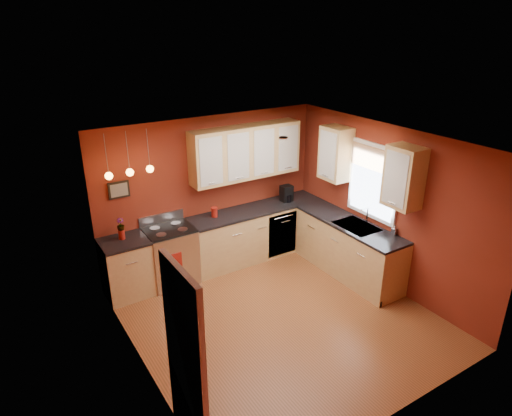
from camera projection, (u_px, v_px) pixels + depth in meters
floor at (280, 318)px, 6.65m from camera, size 4.20×4.20×0.00m
ceiling at (284, 144)px, 5.65m from camera, size 4.00×4.20×0.02m
wall_back at (211, 192)px, 7.79m from camera, size 4.00×0.02×2.60m
wall_front at (405, 318)px, 4.51m from camera, size 4.00×0.02×2.60m
wall_left at (138, 280)px, 5.16m from camera, size 0.02×4.20×2.60m
wall_right at (386, 208)px, 7.13m from camera, size 0.02×4.20×2.60m
base_cabinets_back_left at (127, 269)px, 7.07m from camera, size 0.70×0.60×0.90m
base_cabinets_back_right at (256, 233)px, 8.24m from camera, size 2.54×0.60×0.90m
base_cabinets_right at (348, 249)px, 7.67m from camera, size 0.60×2.10×0.90m
counter_back_left at (123, 242)px, 6.88m from camera, size 0.70×0.62×0.04m
counter_back_right at (256, 209)px, 8.06m from camera, size 2.54×0.62×0.04m
counter_right at (350, 224)px, 7.48m from camera, size 0.62×2.10×0.04m
gas_range at (171, 255)px, 7.41m from camera, size 0.76×0.64×1.11m
dishwasher_front at (282, 234)px, 8.20m from camera, size 0.60×0.02×0.80m
sink at (357, 227)px, 7.37m from camera, size 0.50×0.70×0.33m
window at (373, 179)px, 7.21m from camera, size 0.06×1.02×1.22m
door_left_wall at (186, 360)px, 4.35m from camera, size 0.12×0.82×2.05m
upper_cabinets_back at (246, 152)px, 7.69m from camera, size 2.00×0.35×0.90m
upper_cabinets_right at (367, 164)px, 7.05m from camera, size 0.35×1.95×0.90m
wall_picture at (119, 190)px, 6.87m from camera, size 0.32×0.03×0.26m
pendant_lights at (130, 172)px, 6.52m from camera, size 0.71×0.11×0.66m
red_canister at (214, 212)px, 7.67m from camera, size 0.11×0.11×0.17m
red_vase at (122, 234)px, 6.90m from camera, size 0.09×0.09×0.15m
flowers at (120, 225)px, 6.84m from camera, size 0.14×0.14×0.21m
coffee_maker at (287, 194)px, 8.31m from camera, size 0.20×0.20×0.30m
soap_pump at (394, 230)px, 7.02m from camera, size 0.09×0.09×0.17m
dish_towel at (175, 262)px, 7.11m from camera, size 0.22×0.02×0.30m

